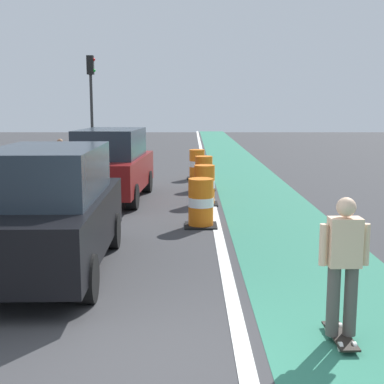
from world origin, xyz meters
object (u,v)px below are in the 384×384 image
traffic_barrel_far (195,165)px  traffic_light_corner (89,89)px  parked_suv_nearest (46,210)px  traffic_barrel_mid (202,185)px  pedestrian_crossing (58,161)px  traffic_barrel_front (199,203)px  traffic_barrel_back (202,173)px  parked_suv_second (109,164)px  skateboarder_on_lane (341,265)px

traffic_barrel_far → traffic_light_corner: (-5.11, 6.77, 2.97)m
parked_suv_nearest → traffic_light_corner: bearing=98.3°
traffic_barrel_mid → pedestrian_crossing: 5.78m
parked_suv_nearest → traffic_barrel_front: 4.17m
parked_suv_nearest → traffic_barrel_back: size_ratio=4.26×
traffic_barrel_back → traffic_light_corner: (-5.31, 9.34, 2.97)m
parked_suv_second → traffic_barrel_back: size_ratio=4.30×
pedestrian_crossing → traffic_barrel_far: bearing=22.8°
traffic_barrel_far → traffic_light_corner: size_ratio=0.21×
traffic_barrel_mid → traffic_barrel_back: (0.04, 2.63, 0.00)m
parked_suv_nearest → traffic_barrel_mid: (2.66, 6.00, -0.50)m
skateboarder_on_lane → parked_suv_nearest: parked_suv_nearest is taller
skateboarder_on_lane → parked_suv_nearest: bearing=146.8°
traffic_barrel_mid → traffic_barrel_front: bearing=-93.0°
parked_suv_nearest → parked_suv_second: 6.74m
skateboarder_on_lane → parked_suv_second: parked_suv_second is taller
traffic_barrel_mid → parked_suv_second: bearing=164.6°
skateboarder_on_lane → parked_suv_second: bearing=113.2°
parked_suv_second → traffic_light_corner: 11.81m
traffic_light_corner → pedestrian_crossing: 9.10m
parked_suv_second → traffic_barrel_front: parked_suv_second is taller
traffic_barrel_front → pedestrian_crossing: pedestrian_crossing is taller
parked_suv_second → traffic_barrel_far: (2.50, 4.48, -0.50)m
parked_suv_second → traffic_light_corner: (-2.62, 11.25, 2.47)m
traffic_barrel_front → pedestrian_crossing: 7.57m
traffic_barrel_mid → pedestrian_crossing: bearing=145.3°
traffic_light_corner → pedestrian_crossing: size_ratio=3.17×
parked_suv_nearest → traffic_barrel_back: parked_suv_nearest is taller
parked_suv_second → pedestrian_crossing: bearing=129.3°
parked_suv_nearest → pedestrian_crossing: bearing=102.6°
parked_suv_nearest → traffic_barrel_far: (2.50, 11.22, -0.50)m
traffic_barrel_front → traffic_barrel_far: size_ratio=1.00×
traffic_barrel_front → traffic_barrel_far: (-0.01, 7.93, 0.00)m
traffic_barrel_mid → traffic_barrel_far: size_ratio=1.00×
parked_suv_nearest → parked_suv_second: size_ratio=0.99×
parked_suv_second → traffic_barrel_mid: 2.80m
skateboarder_on_lane → traffic_barrel_back: skateboarder_on_lane is taller
traffic_barrel_front → pedestrian_crossing: (-4.60, 6.01, 0.33)m
skateboarder_on_lane → parked_suv_nearest: 4.82m
skateboarder_on_lane → traffic_barrel_far: size_ratio=1.55×
traffic_barrel_far → traffic_light_corner: 8.99m
traffic_barrel_front → traffic_barrel_far: same height
traffic_barrel_front → parked_suv_nearest: bearing=-127.4°
parked_suv_second → traffic_light_corner: bearing=103.1°
parked_suv_nearest → traffic_barrel_mid: 6.59m
skateboarder_on_lane → parked_suv_second: 10.20m
parked_suv_nearest → traffic_barrel_far: size_ratio=4.26×
skateboarder_on_lane → parked_suv_second: (-4.02, 9.37, 0.12)m
parked_suv_second → traffic_barrel_front: (2.51, -3.45, -0.50)m
traffic_barrel_mid → traffic_light_corner: (-5.27, 11.98, 2.97)m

